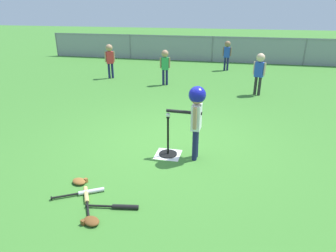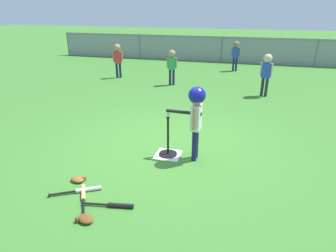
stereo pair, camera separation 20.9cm
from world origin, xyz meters
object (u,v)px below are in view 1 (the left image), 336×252
fielder_deep_left (227,52)px  batting_tee (168,149)px  fielder_deep_right (165,63)px  spare_bat_wood (87,198)px  batter_child (196,108)px  spare_bat_silver (86,192)px  spare_bat_black (120,207)px  fielder_near_right (110,57)px  glove_near_bats (79,181)px  glove_by_plate (91,221)px  fielder_deep_center (259,69)px  baseball_on_tee (168,115)px

fielder_deep_left → batting_tee: bearing=-95.0°
fielder_deep_right → fielder_deep_left: 3.41m
spare_bat_wood → batter_child: bearing=50.0°
fielder_deep_right → batting_tee: bearing=-76.2°
spare_bat_silver → spare_bat_black: same height
spare_bat_silver → fielder_near_right: bearing=110.0°
fielder_near_right → spare_bat_wood: size_ratio=1.85×
fielder_deep_left → spare_bat_silver: bearing=-99.6°
glove_near_bats → glove_by_plate: bearing=-53.7°
fielder_near_right → fielder_deep_right: 2.19m
fielder_deep_right → fielder_deep_left: bearing=56.8°
spare_bat_black → fielder_near_right: bearing=113.6°
batter_child → fielder_deep_center: size_ratio=1.06×
batter_child → spare_bat_silver: 2.12m
batting_tee → glove_near_bats: 1.61m
baseball_on_tee → glove_by_plate: (-0.52, -1.96, -0.72)m
fielder_deep_center → glove_near_bats: 6.18m
glove_near_bats → spare_bat_silver: bearing=-45.5°
baseball_on_tee → spare_bat_silver: bearing=-121.4°
fielder_deep_left → glove_near_bats: 9.07m
spare_bat_wood → fielder_deep_center: bearing=66.6°
fielder_deep_center → glove_near_bats: size_ratio=4.68×
glove_near_bats → batter_child: bearing=36.7°
fielder_deep_center → spare_bat_silver: 6.28m
batting_tee → fielder_deep_right: size_ratio=0.63×
batting_tee → spare_bat_wood: size_ratio=1.10×
baseball_on_tee → batter_child: 0.50m
spare_bat_silver → glove_near_bats: bearing=134.5°
fielder_deep_center → spare_bat_silver: bearing=-114.5°
spare_bat_black → batting_tee: bearing=80.2°
spare_bat_silver → glove_by_plate: 0.65m
spare_bat_silver → spare_bat_black: (0.58, -0.20, 0.00)m
batting_tee → baseball_on_tee: size_ratio=9.66×
batter_child → glove_by_plate: 2.35m
baseball_on_tee → fielder_deep_right: 4.98m
baseball_on_tee → spare_bat_black: (-0.28, -1.61, -0.72)m
fielder_deep_left → glove_by_plate: bearing=-97.1°
baseball_on_tee → fielder_near_right: size_ratio=0.06×
baseball_on_tee → fielder_deep_right: fielder_deep_right is taller
batting_tee → spare_bat_black: (-0.28, -1.61, -0.09)m
fielder_deep_left → glove_by_plate: (-1.19, -9.64, -0.71)m
fielder_near_right → glove_by_plate: size_ratio=4.55×
batter_child → fielder_near_right: (-3.80, 5.36, -0.14)m
fielder_near_right → glove_near_bats: 6.94m
baseball_on_tee → batter_child: bearing=-2.4°
batter_child → spare_bat_silver: batter_child is taller
spare_bat_silver → spare_bat_wood: same height
fielder_deep_right → glove_by_plate: (0.67, -6.79, -0.70)m
batting_tee → batter_child: batter_child is taller
baseball_on_tee → glove_near_bats: bearing=-132.5°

